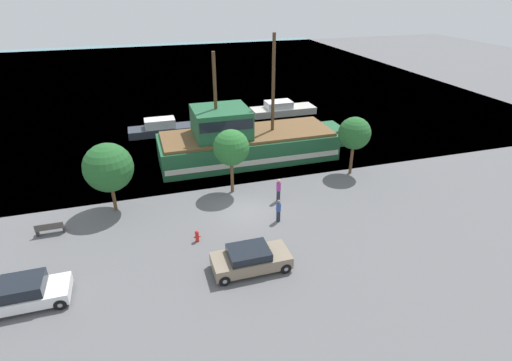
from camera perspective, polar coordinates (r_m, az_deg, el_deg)
The scene contains 14 objects.
ground_plane at distance 27.97m, azimuth -1.29°, elevation -4.31°, with size 160.00×160.00×0.00m, color #5B5B5E.
water_surface at distance 68.91m, azimuth -11.64°, elevation 14.23°, with size 80.00×80.00×0.00m, color slate.
pirate_ship at distance 35.33m, azimuth -1.70°, elevation 5.67°, with size 16.73×5.51×10.66m.
moored_boat_dockside at distance 48.40m, azimuth 3.74°, elevation 10.15°, with size 7.64×2.59×1.58m.
moored_boat_outer at distance 42.86m, azimuth -12.93°, elevation 7.30°, with size 7.62×2.17×1.65m.
parked_car_curb_front at distance 23.31m, azimuth -30.04°, elevation -13.71°, with size 3.96×1.96×1.43m.
parked_car_curb_mid at distance 22.41m, azimuth -0.80°, elevation -11.12°, with size 4.30×2.00×1.37m.
fire_hydrant at distance 24.96m, azimuth -8.43°, elevation -7.79°, with size 0.42×0.25×0.76m.
bench_promenade_east at distance 28.45m, azimuth -27.36°, elevation -6.08°, with size 1.68×0.45×0.85m.
pedestrian_walking_near at distance 28.72m, azimuth 3.24°, elevation -1.38°, with size 0.32×0.32×1.77m.
pedestrian_walking_far at distance 26.42m, azimuth 3.23°, elevation -4.32°, with size 0.32×0.32×1.62m.
tree_row_east at distance 28.29m, azimuth -20.35°, elevation 1.75°, with size 3.30×3.30×4.93m.
tree_row_mideast at distance 28.89m, azimuth -3.57°, elevation 4.69°, with size 2.64×2.64×4.94m.
tree_row_midwest at distance 32.85m, azimuth 13.89°, elevation 6.55°, with size 2.59×2.59×4.81m.
Camera 1 is at (-6.39, -23.06, 14.49)m, focal length 28.00 mm.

